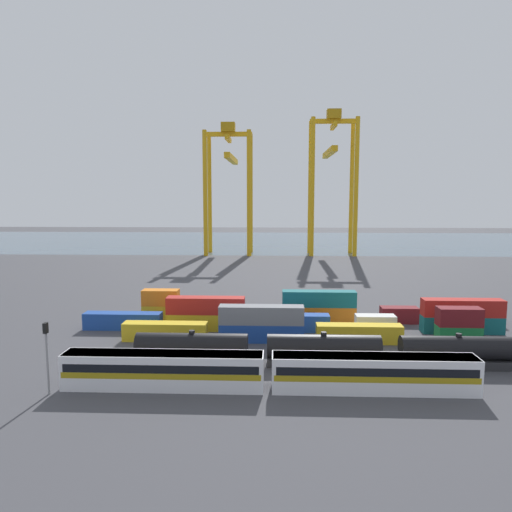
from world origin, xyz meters
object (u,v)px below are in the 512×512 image
object	(u,v)px
freight_tank_row	(390,351)
shipping_container_4	(458,335)
shipping_container_10	(375,323)
shipping_container_16	(319,314)
gantry_crane_central	(332,169)
signal_mast	(47,348)
gantry_crane_west	(229,175)
shipping_container_0	(165,331)
shipping_container_3	(359,334)
shipping_container_11	(462,324)
passenger_train	(268,370)
shipping_container_13	(161,312)
shipping_container_9	(290,323)

from	to	relation	value
freight_tank_row	shipping_container_4	bearing A→B (deg)	39.27
shipping_container_10	shipping_container_16	bearing A→B (deg)	145.50
shipping_container_4	gantry_crane_central	xyz separation A→B (m)	(-5.66, 107.14, 29.18)
signal_mast	gantry_crane_west	size ratio (longest dim) A/B	0.17
shipping_container_0	shipping_container_3	xyz separation A→B (m)	(27.84, 0.00, 0.00)
gantry_crane_central	shipping_container_10	bearing A→B (deg)	-92.71
signal_mast	gantry_crane_central	xyz separation A→B (m)	(43.96, 126.56, 25.49)
freight_tank_row	shipping_container_11	size ratio (longest dim) A/B	5.17
freight_tank_row	shipping_container_10	distance (m)	15.33
passenger_train	shipping_container_10	distance (m)	28.00
passenger_train	shipping_container_11	world-z (taller)	passenger_train
shipping_container_10	gantry_crane_west	bearing A→B (deg)	107.47
shipping_container_13	gantry_crane_west	size ratio (longest dim) A/B	0.13
shipping_container_16	shipping_container_13	bearing A→B (deg)	180.00
passenger_train	shipping_container_3	distance (m)	21.44
shipping_container_3	shipping_container_11	xyz separation A→B (m)	(16.55, 5.60, 0.00)
shipping_container_9	shipping_container_16	xyz separation A→B (m)	(4.94, 5.60, 0.00)
shipping_container_4	shipping_container_13	world-z (taller)	same
passenger_train	signal_mast	world-z (taller)	signal_mast
shipping_container_3	gantry_crane_central	xyz separation A→B (m)	(8.26, 107.14, 29.18)
shipping_container_9	shipping_container_0	bearing A→B (deg)	-162.90
gantry_crane_west	gantry_crane_central	distance (m)	36.99
shipping_container_11	gantry_crane_central	bearing A→B (deg)	94.67
freight_tank_row	gantry_crane_central	xyz separation A→B (m)	(6.15, 116.80, 28.49)
signal_mast	shipping_container_4	size ratio (longest dim) A/B	1.28
passenger_train	shipping_container_0	distance (m)	22.93
shipping_container_9	passenger_train	bearing A→B (deg)	-97.72
freight_tank_row	shipping_container_3	xyz separation A→B (m)	(-2.10, 9.66, -0.69)
shipping_container_11	gantry_crane_central	world-z (taller)	gantry_crane_central
shipping_container_11	signal_mast	bearing A→B (deg)	-154.40
shipping_container_11	gantry_crane_central	distance (m)	105.97
signal_mast	shipping_container_3	distance (m)	40.81
shipping_container_11	gantry_crane_central	size ratio (longest dim) A/B	0.24
passenger_train	shipping_container_10	bearing A→B (deg)	54.66
shipping_container_3	gantry_crane_west	distance (m)	114.78
shipping_container_16	gantry_crane_central	world-z (taller)	gantry_crane_central
shipping_container_0	shipping_container_9	xyz separation A→B (m)	(18.20, 5.60, 0.00)
shipping_container_11	gantry_crane_west	xyz separation A→B (m)	(-45.23, 102.14, 27.28)
signal_mast	shipping_container_10	world-z (taller)	signal_mast
shipping_container_16	gantry_crane_west	distance (m)	103.15
shipping_container_9	gantry_crane_central	world-z (taller)	gantry_crane_central
shipping_container_3	shipping_container_16	size ratio (longest dim) A/B	1.00
freight_tank_row	gantry_crane_central	distance (m)	120.38
shipping_container_0	shipping_container_4	distance (m)	41.76
shipping_container_0	signal_mast	bearing A→B (deg)	-112.04
shipping_container_13	gantry_crane_central	distance (m)	107.74
shipping_container_10	gantry_crane_central	size ratio (longest dim) A/B	0.12
shipping_container_9	shipping_container_11	xyz separation A→B (m)	(26.18, 0.00, 0.00)
shipping_container_10	shipping_container_0	bearing A→B (deg)	-169.86
freight_tank_row	shipping_container_4	xyz separation A→B (m)	(11.81, 9.66, -0.69)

